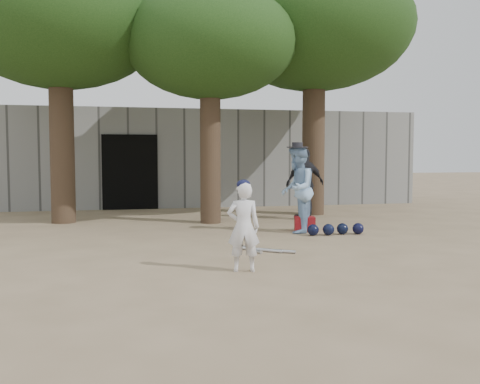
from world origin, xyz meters
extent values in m
plane|color=#937C5E|center=(0.00, 0.00, 0.00)|extent=(70.00, 70.00, 0.00)
imported|color=white|center=(0.18, -1.11, 0.62)|extent=(0.49, 0.36, 1.23)
imported|color=#8CB1D9|center=(2.08, 2.24, 0.90)|extent=(0.98, 1.07, 1.79)
imported|color=black|center=(3.02, 4.40, 0.90)|extent=(1.12, 0.64, 1.79)
cube|color=maroon|center=(2.32, 2.43, 0.15)|extent=(0.48, 0.41, 0.30)
cube|color=gray|center=(0.00, 8.00, 1.50)|extent=(16.00, 0.35, 3.00)
cube|color=black|center=(-1.20, 7.80, 1.10)|extent=(1.60, 0.08, 2.20)
cube|color=slate|center=(0.00, 10.50, 1.50)|extent=(16.00, 5.00, 3.00)
sphere|color=black|center=(2.26, 1.76, 0.12)|extent=(0.23, 0.23, 0.23)
sphere|color=black|center=(2.58, 1.75, 0.12)|extent=(0.23, 0.23, 0.23)
sphere|color=black|center=(2.90, 1.79, 0.12)|extent=(0.23, 0.23, 0.23)
sphere|color=black|center=(3.22, 1.75, 0.12)|extent=(0.23, 0.23, 0.23)
cylinder|color=#B8B9BF|center=(0.65, 0.42, 0.03)|extent=(0.26, 0.71, 0.06)
cylinder|color=#B8B9BF|center=(0.83, 0.30, 0.03)|extent=(0.59, 0.51, 0.06)
cylinder|color=#B8B9BF|center=(1.01, 0.18, 0.03)|extent=(0.62, 0.46, 0.06)
cylinder|color=brown|center=(-2.80, 5.00, 2.75)|extent=(0.56, 0.56, 5.50)
ellipsoid|color=#284C19|center=(-2.80, 5.00, 4.70)|extent=(4.80, 4.80, 3.12)
cylinder|color=brown|center=(0.60, 4.20, 2.50)|extent=(0.48, 0.48, 5.00)
ellipsoid|color=#284C19|center=(0.60, 4.20, 4.20)|extent=(4.00, 4.00, 2.60)
cylinder|color=brown|center=(3.60, 5.40, 2.90)|extent=(0.60, 0.60, 5.80)
ellipsoid|color=#284C19|center=(3.60, 5.40, 5.00)|extent=(5.20, 5.20, 3.38)
camera|label=1|loc=(-1.45, -8.21, 1.61)|focal=40.00mm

